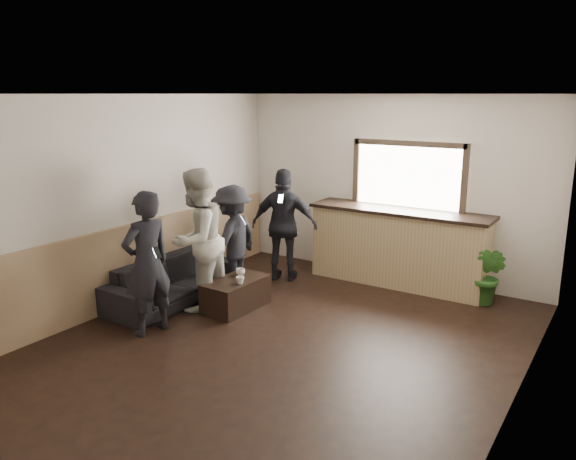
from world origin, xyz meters
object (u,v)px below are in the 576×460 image
Objects in this scene: person_b at (197,240)px; person_c at (232,240)px; cup_a at (240,272)px; person_a at (147,263)px; cup_b at (240,280)px; coffee_table at (236,294)px; person_d at (284,225)px; potted_plant at (488,276)px; bar_counter at (399,242)px; sofa at (174,281)px.

person_b is 0.76m from person_c.
person_a is (-0.34, -1.35, 0.41)m from cup_a.
person_c is (-0.04, 1.66, -0.08)m from person_a.
person_b is (-0.59, -0.14, 0.49)m from cup_b.
cup_b is 0.06× the size of person_a.
person_d is at bearing 94.86° from coffee_table.
person_b is (-3.22, -2.19, 0.53)m from potted_plant.
person_d is (-2.91, -0.58, 0.45)m from potted_plant.
person_a is (-3.18, -3.11, 0.45)m from potted_plant.
cup_a is 1.16× the size of cup_b.
bar_counter is at bearing 160.74° from person_a.
bar_counter is 3.28× the size of potted_plant.
sofa is 1.87m from person_d.
person_b reaches higher than cup_a.
coffee_table is at bearing -123.77° from bar_counter.
person_d is at bearing -153.60° from bar_counter.
person_b reaches higher than person_a.
person_c is 0.93m from person_d.
cup_b is 3.33m from potted_plant.
sofa is 0.92m from coffee_table.
person_b is (0.45, -0.00, 0.65)m from sofa.
person_a is (-0.55, -1.07, 0.41)m from cup_b.
cup_b is at bearing 80.66° from person_d.
cup_a is at bearing -62.20° from sofa.
potted_plant is 3.00m from person_d.
person_b is at bearing 59.00° from person_d.
coffee_table is at bearing 75.05° from person_d.
person_c is at bearing -168.95° from person_a.
person_b is (-1.86, -2.38, 0.30)m from bar_counter.
person_c is at bearing -138.68° from bar_counter.
bar_counter is 2.48m from person_c.
person_a reaches higher than cup_a.
bar_counter reaches higher than person_c.
cup_b is at bearing -53.00° from cup_a.
bar_counter reaches higher than potted_plant.
cup_b is 1.27m from person_a.
cup_a is (0.83, 0.42, 0.16)m from sofa.
person_b is at bearing -167.81° from person_a.
person_b is 1.09× the size of person_d.
person_a is 0.92× the size of person_b.
sofa is at bearing 44.66° from person_d.
sofa is 1.19m from person_a.
bar_counter is 2.46m from cup_a.
person_a reaches higher than person_c.
bar_counter reaches higher than person_a.
bar_counter is at bearing 56.23° from coffee_table.
coffee_table is 1.10× the size of potted_plant.
person_d reaches higher than cup_b.
person_d is (0.28, 2.53, -0.00)m from person_a.
person_c is at bearing 173.08° from person_b.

